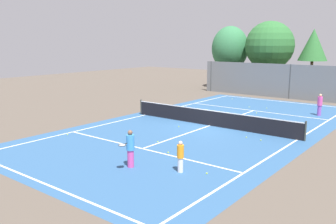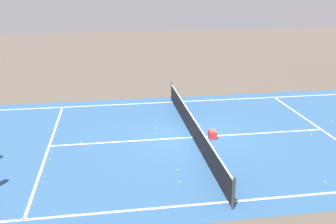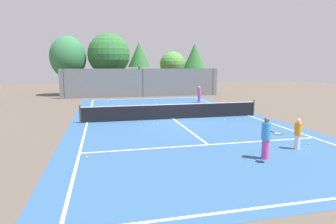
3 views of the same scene
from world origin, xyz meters
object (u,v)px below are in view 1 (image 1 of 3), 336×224
Objects in this scene: tennis_ball_0 at (249,107)px; tennis_ball_2 at (261,140)px; tennis_ball_1 at (67,134)px; tennis_ball_3 at (246,137)px; tennis_ball_9 at (267,108)px; tennis_ball_7 at (168,152)px; tennis_ball_10 at (257,113)px; player_0 at (320,105)px; tennis_ball_6 at (232,99)px; tennis_ball_5 at (158,142)px; tennis_ball_4 at (306,125)px; tennis_ball_11 at (179,127)px; player_1 at (180,156)px; tennis_ball_8 at (207,173)px; player_2 at (130,148)px; ball_crate at (220,121)px.

tennis_ball_2 is (4.94, -8.89, 0.00)m from tennis_ball_0.
tennis_ball_1 is (-4.26, -14.56, 0.00)m from tennis_ball_0.
tennis_ball_0 and tennis_ball_1 have the same top height.
tennis_ball_1 and tennis_ball_2 have the same top height.
tennis_ball_9 is (-2.73, 9.20, 0.00)m from tennis_ball_3.
tennis_ball_10 is (-0.83, 11.71, 0.00)m from tennis_ball_7.
player_0 is 8.98m from tennis_ball_2.
tennis_ball_6 is at bearing 150.31° from tennis_ball_9.
tennis_ball_5 and tennis_ball_10 have the same top height.
tennis_ball_11 is (-6.14, -5.33, 0.00)m from tennis_ball_4.
player_1 reaches higher than tennis_ball_9.
player_1 reaches higher than tennis_ball_8.
player_2 is 3.40× the size of ball_crate.
tennis_ball_3 is 4.48m from tennis_ball_11.
tennis_ball_0 is 6.85m from tennis_ball_4.
tennis_ball_3 is 6.21m from tennis_ball_8.
tennis_ball_5 is 1.00× the size of tennis_ball_7.
tennis_ball_3 is at bearing 34.51° from tennis_ball_1.
ball_crate is 7.17× the size of tennis_ball_9.
tennis_ball_8 and tennis_ball_9 have the same top height.
tennis_ball_7 is at bearing -102.53° from player_0.
tennis_ball_1 is 15.94m from tennis_ball_9.
player_1 is 19.87× the size of tennis_ball_8.
tennis_ball_7 and tennis_ball_8 have the same top height.
tennis_ball_7 is 11.74m from tennis_ball_10.
player_0 reaches higher than tennis_ball_5.
ball_crate is at bearing -94.88° from tennis_ball_10.
player_1 is 7.93m from tennis_ball_11.
tennis_ball_10 is at bearing -152.39° from player_0.
tennis_ball_0 is at bearing 109.57° from tennis_ball_8.
tennis_ball_0 is (-1.15, 6.65, -0.15)m from ball_crate.
tennis_ball_3 is at bearing -69.85° from tennis_ball_10.
tennis_ball_9 is at bearing 175.60° from player_0.
tennis_ball_10 is at bearing 74.58° from tennis_ball_11.
tennis_ball_5 is 1.00× the size of tennis_ball_10.
ball_crate is at bearing 143.07° from tennis_ball_3.
player_2 is 24.38× the size of tennis_ball_2.
tennis_ball_6 is at bearing 143.08° from tennis_ball_4.
player_0 reaches higher than tennis_ball_6.
player_0 reaches higher than tennis_ball_9.
ball_crate is at bearing 97.02° from player_2.
tennis_ball_7 is at bearing -35.80° from tennis_ball_5.
player_0 is 23.89× the size of tennis_ball_8.
player_0 is 23.89× the size of tennis_ball_4.
player_0 is 9.02m from tennis_ball_3.
tennis_ball_2 and tennis_ball_10 have the same top height.
tennis_ball_2 is 9.92m from tennis_ball_9.
tennis_ball_4 is at bearing -85.40° from player_0.
tennis_ball_4 is (1.40, 11.65, -0.64)m from player_1.
tennis_ball_1 and tennis_ball_10 have the same top height.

